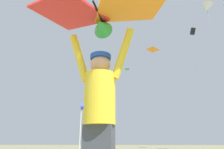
# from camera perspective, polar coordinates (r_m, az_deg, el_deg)

# --- Properties ---
(kite_flyer_person) EXTENTS (0.81, 0.38, 1.92)m
(kite_flyer_person) POSITION_cam_1_polar(r_m,az_deg,el_deg) (2.14, -3.64, -11.15)
(kite_flyer_person) COLOR #424751
(kite_flyer_person) RESTS_ON ground
(held_stunt_kite) EXTENTS (1.83, 1.06, 0.41)m
(held_stunt_kite) POSITION_cam_1_polar(r_m,az_deg,el_deg) (2.54, -3.55, 17.31)
(held_stunt_kite) COLOR black
(distant_kite_green_far_center) EXTENTS (0.90, 0.90, 0.20)m
(distant_kite_green_far_center) POSITION_cam_1_polar(r_m,az_deg,el_deg) (31.31, 4.37, 1.60)
(distant_kite_green_far_center) COLOR green
(distant_kite_purple_overhead_distant) EXTENTS (0.68, 0.73, 0.87)m
(distant_kite_purple_overhead_distant) POSITION_cam_1_polar(r_m,az_deg,el_deg) (33.44, -1.36, 13.70)
(distant_kite_purple_overhead_distant) COLOR purple
(distant_kite_black_low_left) EXTENTS (0.82, 0.82, 1.16)m
(distant_kite_black_low_left) POSITION_cam_1_polar(r_m,az_deg,el_deg) (32.35, 22.27, 11.46)
(distant_kite_black_low_left) COLOR black
(distant_kite_white_mid_left) EXTENTS (1.78, 1.84, 3.16)m
(distant_kite_white_mid_left) POSITION_cam_1_polar(r_m,az_deg,el_deg) (28.77, 25.68, 17.07)
(distant_kite_white_mid_left) COLOR white
(distant_kite_orange_high_right) EXTENTS (0.79, 0.79, 0.18)m
(distant_kite_orange_high_right) POSITION_cam_1_polar(r_m,az_deg,el_deg) (15.31, 11.68, 7.19)
(distant_kite_orange_high_right) COLOR orange
(marker_flag) EXTENTS (0.30, 0.24, 2.02)m
(marker_flag) POSITION_cam_1_polar(r_m,az_deg,el_deg) (7.41, -7.98, -10.32)
(marker_flag) COLOR silver
(marker_flag) RESTS_ON ground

